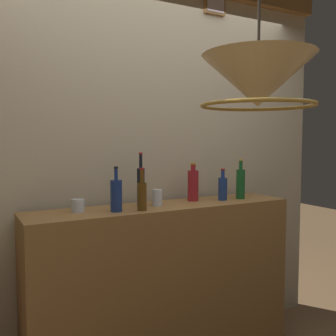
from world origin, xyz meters
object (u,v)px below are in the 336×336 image
liquor_bottle_port (241,183)px  glass_tumbler_rocks (78,206)px  liquor_bottle_amaro (223,188)px  liquor_bottle_rye (141,185)px  liquor_bottle_brandy (116,195)px  glass_tumbler_highball (157,198)px  pendant_lamp (258,83)px  liquor_bottle_sherry (193,185)px  liquor_bottle_bourbon (142,195)px

liquor_bottle_port → glass_tumbler_rocks: liquor_bottle_port is taller
liquor_bottle_amaro → liquor_bottle_rye: size_ratio=0.65×
liquor_bottle_brandy → glass_tumbler_rocks: bearing=152.7°
liquor_bottle_rye → glass_tumbler_rocks: (-0.41, 0.00, -0.10)m
glass_tumbler_highball → pendant_lamp: pendant_lamp is taller
liquor_bottle_rye → liquor_bottle_sherry: 0.42m
liquor_bottle_brandy → glass_tumbler_highball: 0.32m
liquor_bottle_port → pendant_lamp: pendant_lamp is taller
glass_tumbler_highball → liquor_bottle_sherry: bearing=11.7°
liquor_bottle_amaro → liquor_bottle_sherry: liquor_bottle_sherry is taller
liquor_bottle_amaro → liquor_bottle_brandy: size_ratio=0.83×
liquor_bottle_bourbon → liquor_bottle_brandy: 0.16m
liquor_bottle_bourbon → glass_tumbler_rocks: 0.39m
glass_tumbler_rocks → pendant_lamp: size_ratio=0.12×
liquor_bottle_port → liquor_bottle_brandy: bearing=-177.4°
liquor_bottle_sherry → pendant_lamp: 1.25m
liquor_bottle_amaro → liquor_bottle_sherry: 0.22m
liquor_bottle_bourbon → liquor_bottle_brandy: size_ratio=0.96×
liquor_bottle_bourbon → liquor_bottle_sherry: bearing=19.4°
liquor_bottle_sherry → liquor_bottle_brandy: bearing=-168.3°
liquor_bottle_port → liquor_bottle_amaro: (-0.16, 0.01, -0.03)m
glass_tumbler_rocks → liquor_bottle_sherry: bearing=1.6°
liquor_bottle_port → liquor_bottle_bourbon: liquor_bottle_port is taller
pendant_lamp → liquor_bottle_amaro: bearing=60.4°
liquor_bottle_rye → liquor_bottle_brandy: (-0.21, -0.10, -0.04)m
liquor_bottle_bourbon → liquor_bottle_sherry: size_ratio=0.97×
liquor_bottle_bourbon → liquor_bottle_port: bearing=5.6°
liquor_bottle_sherry → glass_tumbler_rocks: bearing=-178.4°
glass_tumbler_rocks → glass_tumbler_highball: glass_tumbler_highball is taller
liquor_bottle_port → glass_tumbler_highball: (-0.67, 0.02, -0.06)m
liquor_bottle_port → liquor_bottle_brandy: (-0.98, -0.04, -0.01)m
liquor_bottle_bourbon → liquor_bottle_rye: liquor_bottle_rye is taller
liquor_bottle_bourbon → glass_tumbler_rocks: size_ratio=3.33×
liquor_bottle_brandy → pendant_lamp: bearing=-74.1°
pendant_lamp → liquor_bottle_brandy: bearing=105.9°
liquor_bottle_sherry → pendant_lamp: (-0.36, -1.06, 0.55)m
liquor_bottle_rye → liquor_bottle_brandy: liquor_bottle_rye is taller
liquor_bottle_sherry → pendant_lamp: bearing=-108.7°
liquor_bottle_rye → liquor_bottle_amaro: bearing=-5.0°
liquor_bottle_port → pendant_lamp: (-0.72, -0.98, 0.55)m
liquor_bottle_amaro → liquor_bottle_bourbon: bearing=-172.6°
glass_tumbler_rocks → glass_tumbler_highball: size_ratio=0.73×
liquor_bottle_amaro → glass_tumbler_highball: (-0.52, 0.01, -0.03)m
liquor_bottle_sherry → glass_tumbler_highball: size_ratio=2.51×
liquor_bottle_bourbon → glass_tumbler_highball: 0.19m
liquor_bottle_port → liquor_bottle_sherry: size_ratio=1.08×
liquor_bottle_sherry → liquor_bottle_brandy: liquor_bottle_brandy is taller
liquor_bottle_bourbon → liquor_bottle_rye: 0.16m
liquor_bottle_sherry → liquor_bottle_brandy: 0.64m
liquor_bottle_brandy → glass_tumbler_highball: liquor_bottle_brandy is taller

